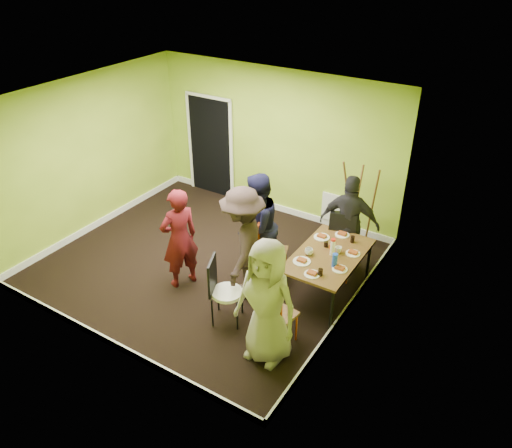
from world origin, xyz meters
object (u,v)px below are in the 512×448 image
(chair_back_end, at_px, (342,232))
(thermos, at_px, (333,248))
(orange_bottle, at_px, (330,247))
(chair_left_far, at_px, (267,247))
(chair_left_near, at_px, (261,266))
(person_back_end, at_px, (349,223))
(blue_bottle, at_px, (335,260))
(person_front_end, at_px, (267,302))
(chair_front_end, at_px, (275,312))
(chair_bentwood, at_px, (222,288))
(person_left_far, at_px, (257,227))
(dining_table, at_px, (329,257))
(easel, at_px, (358,208))
(person_standing, at_px, (179,239))
(person_left_near, at_px, (243,244))

(chair_back_end, distance_m, thermos, 0.73)
(orange_bottle, bearing_deg, chair_left_far, -166.17)
(chair_left_near, height_order, person_back_end, person_back_end)
(blue_bottle, height_order, orange_bottle, blue_bottle)
(person_back_end, distance_m, person_front_end, 2.43)
(thermos, bearing_deg, chair_front_end, -97.48)
(chair_back_end, bearing_deg, chair_bentwood, 48.84)
(chair_left_far, bearing_deg, person_front_end, 9.37)
(person_left_far, distance_m, person_back_end, 1.49)
(dining_table, bearing_deg, person_front_end, -94.81)
(chair_bentwood, distance_m, orange_bottle, 1.73)
(chair_left_near, height_order, easel, easel)
(chair_back_end, bearing_deg, orange_bottle, 79.23)
(blue_bottle, distance_m, person_front_end, 1.34)
(blue_bottle, relative_size, person_standing, 0.13)
(chair_left_far, distance_m, person_front_end, 1.71)
(chair_left_far, distance_m, person_standing, 1.36)
(chair_left_far, relative_size, person_left_near, 0.59)
(chair_back_end, height_order, person_front_end, person_front_end)
(dining_table, bearing_deg, orange_bottle, 108.66)
(easel, bearing_deg, dining_table, -84.56)
(dining_table, height_order, thermos, thermos)
(person_back_end, bearing_deg, dining_table, 82.98)
(chair_left_near, distance_m, chair_back_end, 1.43)
(person_left_far, relative_size, person_front_end, 1.00)
(chair_back_end, xyz_separation_m, person_left_near, (-0.98, -1.35, 0.17))
(chair_front_end, distance_m, person_left_near, 1.23)
(chair_left_far, relative_size, person_standing, 0.64)
(person_left_near, distance_m, person_front_end, 1.32)
(thermos, bearing_deg, person_standing, -156.05)
(chair_left_far, distance_m, thermos, 1.07)
(orange_bottle, height_order, person_front_end, person_front_end)
(person_left_near, bearing_deg, person_standing, -96.29)
(dining_table, relative_size, person_left_far, 0.86)
(dining_table, distance_m, easel, 1.49)
(person_front_end, bearing_deg, chair_bentwood, 165.05)
(dining_table, xyz_separation_m, thermos, (0.04, 0.02, 0.17))
(chair_front_end, relative_size, person_standing, 0.61)
(blue_bottle, bearing_deg, dining_table, 128.40)
(person_standing, bearing_deg, chair_back_end, 153.93)
(person_left_near, bearing_deg, orange_bottle, 104.16)
(chair_left_far, bearing_deg, person_standing, -73.72)
(blue_bottle, xyz_separation_m, person_standing, (-2.24, -0.66, -0.03))
(thermos, distance_m, person_left_far, 1.25)
(chair_back_end, bearing_deg, chair_front_end, 72.56)
(person_back_end, bearing_deg, chair_front_end, 77.29)
(easel, bearing_deg, chair_left_far, -118.38)
(easel, xyz_separation_m, person_front_end, (0.01, -3.02, 0.08))
(chair_back_end, bearing_deg, person_left_near, 37.41)
(person_standing, bearing_deg, dining_table, 137.93)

